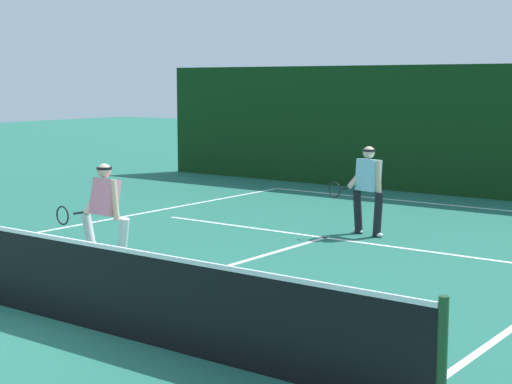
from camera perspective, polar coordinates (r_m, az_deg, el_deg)
The scene contains 9 objects.
ground_plane at distance 10.22m, azimuth -14.34°, elevation -8.60°, with size 80.00×80.00×0.00m, color #216452.
court_line_baseline_far at distance 19.31m, azimuth 12.82°, elevation -0.84°, with size 9.29×0.10×0.01m, color white.
court_line_service at distance 14.88m, azimuth 4.88°, elevation -3.22°, with size 7.57×0.10×0.01m, color white.
court_line_centre at distance 12.40m, azimuth -2.75°, elevation -5.44°, with size 0.10×6.40×0.01m, color white.
tennis_net at distance 10.08m, azimuth -14.44°, elevation -5.72°, with size 10.19×0.09×1.09m.
player_near at distance 12.61m, azimuth -10.63°, elevation -1.28°, with size 1.08×0.84×1.61m.
player_far at distance 15.07m, azimuth 7.87°, elevation 0.39°, with size 0.94×0.90×1.66m.
tennis_ball at distance 14.79m, azimuth -15.74°, elevation -3.44°, with size 0.07×0.07×0.07m, color #D1E033.
back_fence_windscreen at distance 20.55m, azimuth 14.69°, elevation 4.17°, with size 19.03×0.12×3.26m, color black.
Camera 1 is at (7.67, -6.12, 2.85)m, focal length 56.74 mm.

